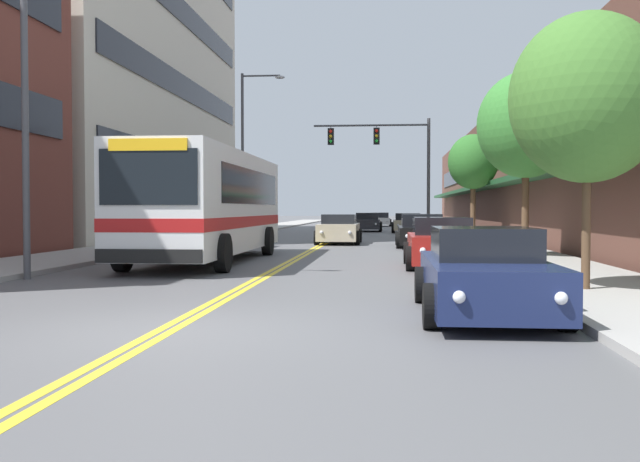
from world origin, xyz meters
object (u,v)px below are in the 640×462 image
city_bus (210,201)px  street_tree_right_mid (526,125)px  car_beige_parked_right_far (408,223)px  street_lamp_left_far (248,141)px  car_slate_blue_parked_left_near (243,229)px  car_champagne_moving_third (339,230)px  street_tree_right_near (588,98)px  car_red_parked_right_mid (442,244)px  traffic_signal_mast (389,153)px  car_white_moving_second (380,220)px  street_tree_right_far (473,162)px  car_charcoal_moving_lead (367,223)px  car_navy_parked_right_foreground (484,274)px  car_black_parked_right_end (422,232)px  street_lamp_left_near (41,72)px  fire_hydrant (519,256)px

city_bus → street_tree_right_mid: (9.78, 1.26, 2.37)m
car_beige_parked_right_far → street_lamp_left_far: (-9.33, -9.14, 4.85)m
car_slate_blue_parked_left_near → street_tree_right_mid: size_ratio=0.85×
car_champagne_moving_third → street_tree_right_near: street_tree_right_near is taller
car_red_parked_right_mid → traffic_signal_mast: size_ratio=0.63×
car_beige_parked_right_far → car_white_moving_second: bearing=96.6°
car_champagne_moving_third → traffic_signal_mast: traffic_signal_mast is taller
car_champagne_moving_third → street_tree_right_far: street_tree_right_far is taller
city_bus → street_tree_right_far: 17.70m
car_charcoal_moving_lead → traffic_signal_mast: size_ratio=0.69×
car_red_parked_right_mid → street_tree_right_far: bearing=80.4°
car_navy_parked_right_foreground → car_red_parked_right_mid: size_ratio=1.09×
car_black_parked_right_end → car_navy_parked_right_foreground: bearing=-90.0°
car_charcoal_moving_lead → car_navy_parked_right_foreground: bearing=-85.9°
car_slate_blue_parked_left_near → street_tree_right_far: street_tree_right_far is taller
street_tree_right_mid → car_beige_parked_right_far: bearing=96.3°
street_tree_right_near → car_champagne_moving_third: bearing=107.0°
car_navy_parked_right_foreground → car_charcoal_moving_lead: bearing=94.1°
car_beige_parked_right_far → street_lamp_left_near: bearing=-105.4°
traffic_signal_mast → street_lamp_left_near: bearing=-108.2°
car_slate_blue_parked_left_near → car_champagne_moving_third: (5.02, -2.40, 0.06)m
car_charcoal_moving_lead → car_white_moving_second: 15.83m
car_black_parked_right_end → street_tree_right_far: bearing=62.9°
car_charcoal_moving_lead → traffic_signal_mast: 12.64m
car_red_parked_right_mid → street_tree_right_near: street_tree_right_near is taller
fire_hydrant → car_slate_blue_parked_left_near: bearing=118.6°
city_bus → car_navy_parked_right_foreground: bearing=-56.6°
car_beige_parked_right_far → street_lamp_left_near: size_ratio=0.59×
street_lamp_left_far → street_tree_right_mid: bearing=-54.8°
car_charcoal_moving_lead → car_white_moving_second: size_ratio=1.05×
car_beige_parked_right_far → street_tree_right_near: 35.83m
car_navy_parked_right_foreground → car_black_parked_right_end: bearing=90.0°
traffic_signal_mast → street_lamp_left_near: (-7.94, -24.08, 0.01)m
car_slate_blue_parked_left_near → fire_hydrant: bearing=-61.4°
car_beige_parked_right_far → car_white_moving_second: car_beige_parked_right_far is taller
city_bus → street_lamp_left_far: street_lamp_left_far is taller
car_champagne_moving_third → street_tree_right_mid: street_tree_right_mid is taller
car_beige_parked_right_far → city_bus: bearing=-103.9°
car_slate_blue_parked_left_near → car_navy_parked_right_foreground: (8.74, -24.43, 0.04)m
car_black_parked_right_end → car_white_moving_second: 36.70m
street_lamp_left_far → street_tree_right_mid: size_ratio=1.61×
street_lamp_left_far → street_tree_right_far: (12.19, -3.94, -1.52)m
car_champagne_moving_third → car_red_parked_right_mid: bearing=-74.1°
car_champagne_moving_third → street_lamp_left_far: street_lamp_left_far is taller
car_black_parked_right_end → fire_hydrant: (1.54, -14.13, -0.11)m
street_lamp_left_near → car_charcoal_moving_lead: bearing=79.9°
car_champagne_moving_third → fire_hydrant: (5.25, -16.46, -0.11)m
car_white_moving_second → street_lamp_left_far: bearing=-104.9°
city_bus → car_slate_blue_parked_left_near: city_bus is taller
street_tree_right_mid → street_tree_right_far: bearing=90.2°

